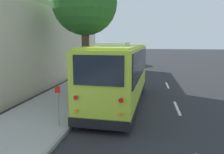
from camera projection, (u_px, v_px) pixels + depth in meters
The scene contains 11 objects.
ground_plane at pixel (121, 108), 11.56m from camera, with size 160.00×160.00×0.00m, color #28282B.
sidewalk_slab at pixel (58, 104), 12.11m from camera, with size 80.00×3.53×0.15m, color #A3A099.
curb_strip at pixel (90, 105), 11.82m from camera, with size 80.00×0.14×0.15m, color gray.
shuttle_bus at pixel (119, 72), 12.06m from camera, with size 8.74×2.85×3.44m.
parked_sedan_white at pixel (131, 67), 24.11m from camera, with size 4.27×1.83×1.29m.
parked_sedan_gray at pixel (134, 61), 31.21m from camera, with size 4.56×1.95×1.30m.
sign_post_near at pixel (58, 105), 8.72m from camera, with size 0.06×0.22×1.62m.
sign_post_far at pixel (69, 103), 9.95m from camera, with size 0.06×0.06×1.12m.
building_backdrop at pixel (26, 46), 20.30m from camera, with size 21.39×8.08×6.42m.
lane_stripe_mid at pixel (177, 108), 11.57m from camera, with size 2.40×0.14×0.01m, color silver.
lane_stripe_ahead at pixel (167, 85), 17.41m from camera, with size 2.40×0.14×0.01m, color silver.
Camera 1 is at (-11.06, -1.30, 3.55)m, focal length 35.00 mm.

